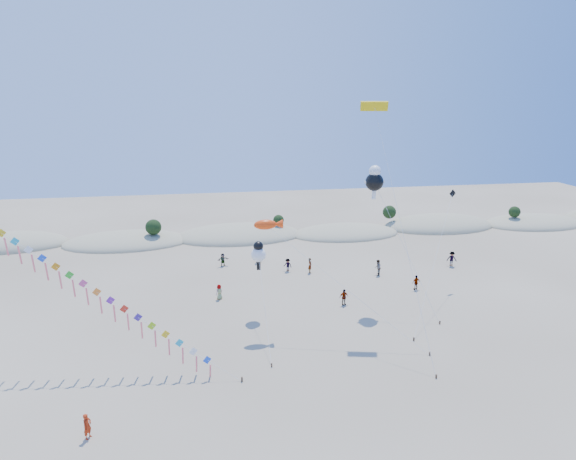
{
  "coord_description": "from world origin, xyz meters",
  "views": [
    {
      "loc": [
        -4.11,
        -23.72,
        20.07
      ],
      "look_at": [
        2.2,
        14.0,
        9.46
      ],
      "focal_mm": 30.0,
      "sensor_mm": 36.0,
      "label": 1
    }
  ],
  "objects_px": {
    "parafoil_kite": "(375,110)",
    "flyer_foreground": "(87,426)",
    "fish_kite": "(269,225)",
    "kite_train": "(37,256)"
  },
  "relations": [
    {
      "from": "fish_kite",
      "to": "parafoil_kite",
      "type": "xyz_separation_m",
      "value": [
        9.55,
        1.35,
        9.56
      ]
    },
    {
      "from": "kite_train",
      "to": "parafoil_kite",
      "type": "height_order",
      "value": "parafoil_kite"
    },
    {
      "from": "parafoil_kite",
      "to": "flyer_foreground",
      "type": "height_order",
      "value": "parafoil_kite"
    },
    {
      "from": "kite_train",
      "to": "parafoil_kite",
      "type": "relative_size",
      "value": 1.4
    },
    {
      "from": "fish_kite",
      "to": "flyer_foreground",
      "type": "xyz_separation_m",
      "value": [
        -12.89,
        -13.25,
        -8.58
      ]
    },
    {
      "from": "kite_train",
      "to": "fish_kite",
      "type": "bearing_deg",
      "value": 10.92
    },
    {
      "from": "fish_kite",
      "to": "parafoil_kite",
      "type": "height_order",
      "value": "parafoil_kite"
    },
    {
      "from": "kite_train",
      "to": "flyer_foreground",
      "type": "xyz_separation_m",
      "value": [
        4.87,
        -9.82,
        -7.88
      ]
    },
    {
      "from": "parafoil_kite",
      "to": "flyer_foreground",
      "type": "distance_m",
      "value": 32.34
    },
    {
      "from": "fish_kite",
      "to": "parafoil_kite",
      "type": "bearing_deg",
      "value": 8.06
    }
  ]
}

